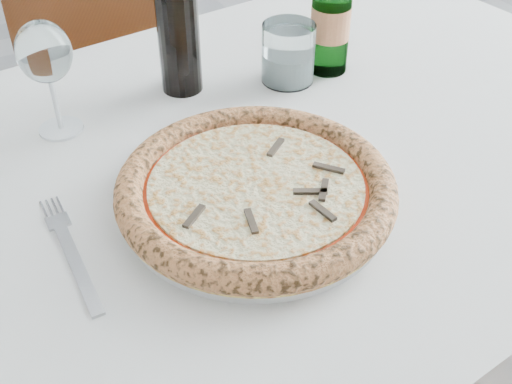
% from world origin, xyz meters
% --- Properties ---
extents(floor, '(5.00, 6.00, 0.02)m').
position_xyz_m(floor, '(0.00, 0.00, -0.01)').
color(floor, gray).
rests_on(floor, ground).
extents(dining_table, '(1.53, 1.03, 0.76)m').
position_xyz_m(dining_table, '(-0.15, -0.23, 0.67)').
color(dining_table, '#542815').
rests_on(dining_table, floor).
extents(chair_far, '(0.51, 0.51, 0.93)m').
position_xyz_m(chair_far, '(-0.13, 0.58, 0.53)').
color(chair_far, '#542815').
rests_on(chair_far, floor).
extents(plate, '(0.32, 0.32, 0.02)m').
position_xyz_m(plate, '(-0.15, -0.33, 0.76)').
color(plate, silver).
rests_on(plate, dining_table).
extents(pizza, '(0.34, 0.34, 0.04)m').
position_xyz_m(pizza, '(-0.15, -0.33, 0.78)').
color(pizza, '#F0D063').
rests_on(pizza, plate).
extents(fork, '(0.03, 0.22, 0.00)m').
position_xyz_m(fork, '(-0.37, -0.31, 0.76)').
color(fork, '#A7A9AD').
rests_on(fork, dining_table).
extents(wine_glass, '(0.07, 0.07, 0.16)m').
position_xyz_m(wine_glass, '(-0.31, -0.05, 0.87)').
color(wine_glass, white).
rests_on(wine_glass, dining_table).
extents(tumbler, '(0.08, 0.08, 0.09)m').
position_xyz_m(tumbler, '(0.04, -0.08, 0.80)').
color(tumbler, white).
rests_on(tumbler, dining_table).
extents(beer_bottle, '(0.06, 0.06, 0.24)m').
position_xyz_m(beer_bottle, '(0.12, -0.08, 0.85)').
color(beer_bottle, '#2C682F').
rests_on(beer_bottle, dining_table).
extents(wine_bottle, '(0.06, 0.06, 0.26)m').
position_xyz_m(wine_bottle, '(-0.11, -0.02, 0.87)').
color(wine_bottle, black).
rests_on(wine_bottle, dining_table).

